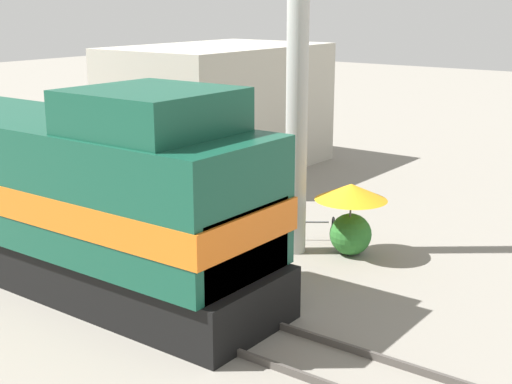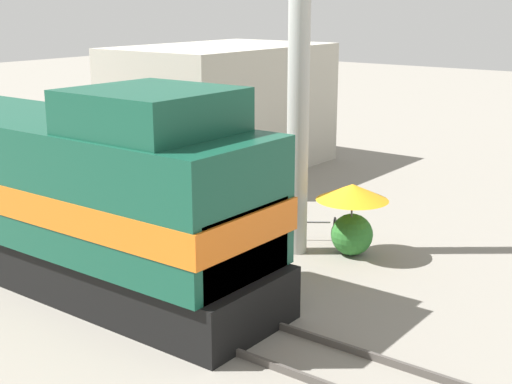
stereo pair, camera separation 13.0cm
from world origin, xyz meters
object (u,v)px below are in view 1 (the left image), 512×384
(bicycle, at_px, (301,228))
(locomotive, at_px, (44,189))
(vendor_umbrella, at_px, (351,192))
(person_bystander, at_px, (249,215))
(billboard_sign, at_px, (193,125))
(utility_pole, at_px, (297,75))

(bicycle, bearing_deg, locomotive, -69.83)
(vendor_umbrella, height_order, person_bystander, vendor_umbrella)
(vendor_umbrella, xyz_separation_m, billboard_sign, (2.14, 7.41, 0.73))
(locomotive, distance_m, vendor_umbrella, 7.79)
(person_bystander, distance_m, bicycle, 1.72)
(billboard_sign, relative_size, bicycle, 1.68)
(person_bystander, bearing_deg, bicycle, -28.32)
(vendor_umbrella, relative_size, bicycle, 1.02)
(utility_pole, relative_size, bicycle, 4.88)
(bicycle, bearing_deg, vendor_umbrella, 44.19)
(locomotive, bearing_deg, billboard_sign, 13.70)
(locomotive, relative_size, vendor_umbrella, 7.01)
(vendor_umbrella, xyz_separation_m, bicycle, (0.29, 1.74, -1.42))
(vendor_umbrella, distance_m, billboard_sign, 7.74)
(vendor_umbrella, bearing_deg, billboard_sign, 73.91)
(utility_pole, height_order, person_bystander, utility_pole)
(vendor_umbrella, height_order, bicycle, vendor_umbrella)
(utility_pole, relative_size, vendor_umbrella, 4.77)
(billboard_sign, bearing_deg, bicycle, -108.02)
(locomotive, distance_m, utility_pole, 6.97)
(bicycle, bearing_deg, utility_pole, -13.03)
(utility_pole, bearing_deg, billboard_sign, 65.94)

